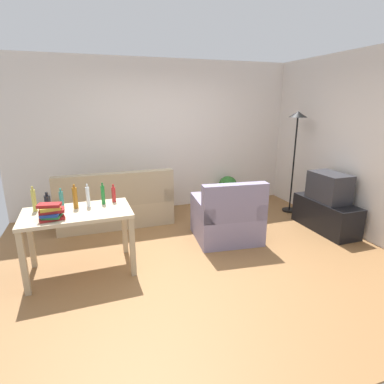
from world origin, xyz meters
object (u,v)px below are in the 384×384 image
Objects in this scene: torchiere_lamp at (296,135)px; bottle_tall at (62,201)px; tv_stand at (326,215)px; bottle_clear at (88,197)px; couch at (116,206)px; potted_plant at (228,188)px; book_stack at (51,212)px; bottle_squat at (34,200)px; armchair at (227,219)px; tv at (329,187)px; desk at (78,220)px; bottle_red at (114,194)px; bottle_green at (103,195)px; bottle_dark at (48,203)px; bottle_amber at (75,198)px.

torchiere_lamp is 3.97m from bottle_tall.
bottle_tall is (-3.82, -0.00, 0.63)m from tv_stand.
tv_stand is 3.59m from bottle_clear.
couch is 2.22m from potted_plant.
bottle_squat is at bearing 120.19° from book_stack.
tv_stand is at bearing -179.30° from armchair.
armchair is (-1.64, 0.15, 0.08)m from tv_stand.
torchiere_lamp is 4.23m from bottle_squat.
desk is (-3.67, -0.11, -0.05)m from tv.
tv_stand is at bearing -1.98° from bottle_red.
tv is 3.36m from bottle_green.
bottle_green is at bearing 79.88° from couch.
bottle_green reaches higher than bottle_tall.
bottle_dark is 0.83× the size of book_stack.
torchiere_lamp is 6.15× the size of bottle_squat.
tv_stand is 3.91× the size of bottle_clear.
bottle_tall is at bearing -150.10° from potted_plant.
bottle_red is at bearing 17.05° from bottle_clear.
bottle_clear is at bearing 39.66° from book_stack.
bottle_green is at bearing 10.66° from bottle_amber.
bottle_clear is at bearing 10.13° from armchair.
bottle_squat is at bearing 176.76° from bottle_clear.
bottle_tall is at bearing -169.03° from bottle_red.
tv_stand is 4.84× the size of bottle_red.
bottle_dark is (-3.97, 0.01, 0.16)m from tv.
bottle_red is (-3.23, 0.11, 0.16)m from tv.
torchiere_lamp is at bearing 14.31° from bottle_clear.
bottle_squat reaches higher than armchair.
bottle_amber is 1.08× the size of book_stack.
desk is (-3.66, -0.11, 0.41)m from tv_stand.
bottle_tall reaches higher than bottle_red.
tv is 0.33× the size of torchiere_lamp.
couch is 1.89m from book_stack.
book_stack is at bearing 64.51° from couch.
book_stack is at bearing -107.26° from bottle_tall.
torchiere_lamp is at bearing 0.00° from tv_stand.
torchiere_lamp reaches higher than bottle_green.
bottle_amber reaches higher than armchair.
book_stack reaches higher than potted_plant.
bottle_squat is (-0.98, -1.29, 0.58)m from couch.
desk is 0.29m from bottle_tall.
bottle_amber reaches higher than potted_plant.
bottle_green reaches higher than bottle_dark.
bottle_green is (-3.36, 0.07, 0.18)m from tv.
bottle_squat is 1.09× the size of bottle_green.
torchiere_lamp reaches higher than desk.
couch is 1.49× the size of desk.
bottle_green is (0.17, 0.05, -0.01)m from bottle_clear.
bottle_squat is at bearing 174.65° from bottle_amber.
bottle_green is (-3.36, -0.85, -0.53)m from torchiere_lamp.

